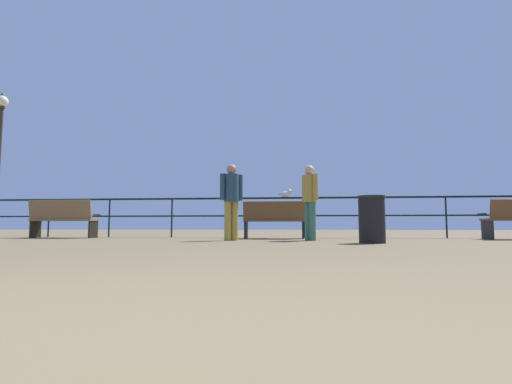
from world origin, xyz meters
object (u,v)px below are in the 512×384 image
person_by_bench (310,197)px  seagull_on_rail (286,194)px  bench_far_left (62,217)px  bench_near_left (274,218)px  trash_bin (372,219)px  person_at_railing (231,197)px

person_by_bench → seagull_on_rail: 2.08m
bench_far_left → bench_near_left: (5.65, 0.00, -0.05)m
person_by_bench → trash_bin: bearing=-46.9°
person_by_bench → bench_far_left: bearing=170.2°
person_at_railing → seagull_on_rail: person_at_railing is taller
bench_far_left → seagull_on_rail: (5.94, 0.86, 0.64)m
person_by_bench → bench_near_left: bearing=127.4°
bench_far_left → bench_near_left: bearing=0.0°
bench_near_left → seagull_on_rail: bearing=71.6°
bench_near_left → person_by_bench: (0.86, -1.12, 0.44)m
seagull_on_rail → trash_bin: (1.67, -3.15, -0.76)m
seagull_on_rail → trash_bin: 3.64m
person_by_bench → person_at_railing: 1.74m
bench_far_left → seagull_on_rail: 6.03m
bench_near_left → person_by_bench: person_by_bench is taller
person_by_bench → person_at_railing: person_at_railing is taller
bench_near_left → person_by_bench: size_ratio=0.92×
seagull_on_rail → trash_bin: size_ratio=0.49×
person_by_bench → person_at_railing: bearing=-174.5°
person_at_railing → seagull_on_rail: 2.45m
bench_far_left → trash_bin: bench_far_left is taller
person_by_bench → person_at_railing: (-1.73, -0.17, 0.01)m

